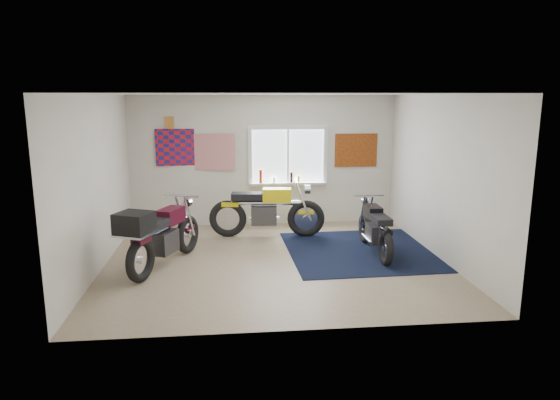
{
  "coord_description": "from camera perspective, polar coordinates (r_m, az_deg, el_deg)",
  "views": [
    {
      "loc": [
        -0.73,
        -7.81,
        2.66
      ],
      "look_at": [
        0.12,
        0.4,
        0.95
      ],
      "focal_mm": 32.0,
      "sensor_mm": 36.0,
      "label": 1
    }
  ],
  "objects": [
    {
      "name": "triumph_poster",
      "position": [
        10.69,
        8.68,
        5.64
      ],
      "size": [
        0.9,
        0.03,
        0.7
      ],
      "primitive_type": "cube",
      "color": "#A54C14",
      "rests_on": "room_shell"
    },
    {
      "name": "room_shell",
      "position": [
        7.91,
        -0.58,
        4.32
      ],
      "size": [
        5.5,
        5.5,
        5.5
      ],
      "color": "white",
      "rests_on": "ground"
    },
    {
      "name": "black_chrome_bike",
      "position": [
        8.73,
        10.79,
        -3.38
      ],
      "size": [
        0.56,
        1.85,
        0.95
      ],
      "rotation": [
        0.0,
        0.0,
        1.57
      ],
      "color": "black",
      "rests_on": "navy_rug"
    },
    {
      "name": "window_assembly",
      "position": [
        10.43,
        0.9,
        4.62
      ],
      "size": [
        1.66,
        0.17,
        1.26
      ],
      "color": "white",
      "rests_on": "room_shell"
    },
    {
      "name": "flag_display",
      "position": [
        10.37,
        -12.53,
        8.64
      ],
      "size": [
        1.6,
        0.1,
        1.17
      ],
      "color": "red",
      "rests_on": "room_shell"
    },
    {
      "name": "maroon_tourer",
      "position": [
        7.97,
        -13.6,
        -3.91
      ],
      "size": [
        1.14,
        2.04,
        1.07
      ],
      "rotation": [
        0.0,
        0.0,
        1.16
      ],
      "color": "black",
      "rests_on": "ground"
    },
    {
      "name": "navy_rug",
      "position": [
        8.92,
        9.11,
        -5.74
      ],
      "size": [
        2.58,
        2.67,
        0.01
      ],
      "primitive_type": "cube",
      "rotation": [
        0.0,
        0.0,
        0.03
      ],
      "color": "black",
      "rests_on": "ground"
    },
    {
      "name": "oil_bottles",
      "position": [
        10.39,
        -0.46,
        2.6
      ],
      "size": [
        0.86,
        0.07,
        0.28
      ],
      "color": "maroon",
      "rests_on": "window_assembly"
    },
    {
      "name": "yellow_triumph",
      "position": [
        9.59,
        -1.57,
        -1.33
      ],
      "size": [
        2.23,
        0.67,
        1.12
      ],
      "rotation": [
        0.0,
        0.0,
        -0.1
      ],
      "color": "black",
      "rests_on": "ground"
    },
    {
      "name": "ground",
      "position": [
        8.28,
        -0.56,
        -7.01
      ],
      "size": [
        5.5,
        5.5,
        0.0
      ],
      "primitive_type": "plane",
      "color": "#9E896B",
      "rests_on": "ground"
    }
  ]
}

